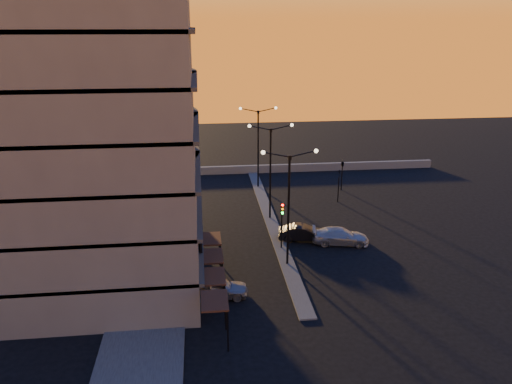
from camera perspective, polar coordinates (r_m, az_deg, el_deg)
The scene contains 14 objects.
ground at distance 40.59m, azimuth 3.59°, elevation -8.28°, with size 120.00×120.00×0.00m, color black.
sidewalk_west at distance 43.79m, azimuth -11.09°, elevation -6.41°, with size 5.00×40.00×0.12m, color #454542.
median at distance 49.56m, azimuth 1.60°, elevation -2.99°, with size 1.20×36.00×0.12m, color #454542.
parapet at distance 64.69m, azimuth 1.38°, elevation 2.69°, with size 44.00×0.50×1.00m, color slate.
building at distance 36.92m, azimuth -18.15°, elevation 7.67°, with size 14.35×17.08×25.00m.
streetlamp_near at distance 38.37m, azimuth 3.76°, elevation -0.82°, with size 4.32×0.32×9.51m.
streetlamp_mid at distance 47.78m, azimuth 1.66°, elevation 3.18°, with size 4.32×0.32×9.51m.
streetlamp_far at distance 57.40m, azimuth 0.25°, elevation 5.86°, with size 4.32×0.32×9.51m.
traffic_light_main at distance 41.97m, azimuth 2.99°, elevation -2.99°, with size 0.28×0.44×4.25m.
signal_east_a at distance 54.23m, azimuth 9.42°, elevation 0.80°, with size 0.13×0.16×3.60m.
signal_east_b at distance 57.98m, azimuth 9.86°, elevation 3.17°, with size 0.42×1.99×3.60m.
car_hatchback at distance 35.90m, azimuth -4.48°, elevation -10.82°, with size 1.75×4.36×1.49m, color #95969C.
car_sedan at distance 44.71m, azimuth 5.34°, elevation -4.68°, with size 1.49×4.27×1.41m, color black.
car_wagon at distance 44.47m, azimuth 9.61°, elevation -4.98°, with size 2.01×4.94×1.43m, color #B3B8BC.
Camera 1 is at (-6.59, -35.55, 18.46)m, focal length 35.00 mm.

